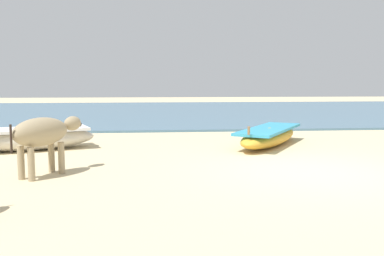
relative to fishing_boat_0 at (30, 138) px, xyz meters
name	(u,v)px	position (x,y,z in m)	size (l,w,h in m)	color
ground	(315,172)	(6.20, -3.27, -0.30)	(80.00, 80.00, 0.00)	beige
sea_water	(205,111)	(6.20, 13.44, -0.26)	(60.00, 20.00, 0.08)	slate
fishing_boat_0	(30,138)	(0.00, 0.00, 0.00)	(3.43, 2.20, 0.76)	beige
fishing_boat_5	(269,136)	(6.27, 0.22, -0.04)	(2.80, 3.67, 0.68)	gold
cow_adult_dun	(43,134)	(1.11, -3.10, 0.47)	(1.20, 1.52, 1.08)	tan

